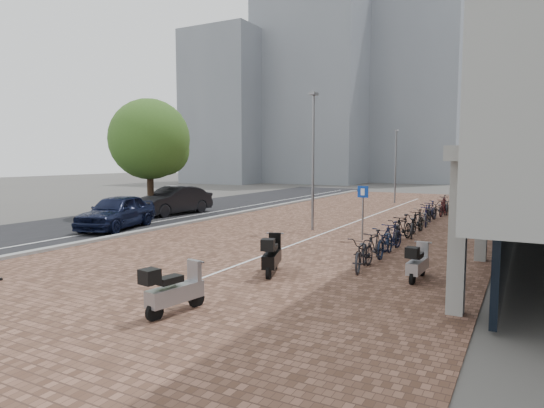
{
  "coord_description": "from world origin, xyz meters",
  "views": [
    {
      "loc": [
        10.05,
        -12.59,
        3.36
      ],
      "look_at": [
        0.0,
        6.0,
        1.3
      ],
      "focal_mm": 31.31,
      "sensor_mm": 36.0,
      "label": 1
    }
  ],
  "objects_px": {
    "car_dark": "(173,201)",
    "scooter_front": "(418,262)",
    "car_navy": "(117,212)",
    "parking_sign": "(363,205)",
    "scooter_back": "(175,289)",
    "scooter_mid": "(272,255)"
  },
  "relations": [
    {
      "from": "car_dark",
      "to": "scooter_front",
      "type": "xyz_separation_m",
      "value": [
        15.93,
        -8.74,
        -0.32
      ]
    },
    {
      "from": "car_navy",
      "to": "scooter_front",
      "type": "height_order",
      "value": "car_navy"
    },
    {
      "from": "parking_sign",
      "to": "car_navy",
      "type": "bearing_deg",
      "value": -157.24
    },
    {
      "from": "car_navy",
      "to": "scooter_back",
      "type": "bearing_deg",
      "value": -53.21
    },
    {
      "from": "scooter_front",
      "to": "scooter_mid",
      "type": "relative_size",
      "value": 0.89
    },
    {
      "from": "car_dark",
      "to": "scooter_mid",
      "type": "relative_size",
      "value": 3.01
    },
    {
      "from": "car_navy",
      "to": "scooter_front",
      "type": "distance_m",
      "value": 14.84
    },
    {
      "from": "scooter_mid",
      "to": "scooter_back",
      "type": "height_order",
      "value": "scooter_mid"
    },
    {
      "from": "car_dark",
      "to": "car_navy",
      "type": "bearing_deg",
      "value": -70.29
    },
    {
      "from": "scooter_mid",
      "to": "parking_sign",
      "type": "xyz_separation_m",
      "value": [
        0.57,
        6.68,
        0.9
      ]
    },
    {
      "from": "scooter_front",
      "to": "scooter_back",
      "type": "relative_size",
      "value": 0.92
    },
    {
      "from": "car_navy",
      "to": "scooter_back",
      "type": "height_order",
      "value": "car_navy"
    },
    {
      "from": "scooter_back",
      "to": "parking_sign",
      "type": "distance_m",
      "value": 10.82
    },
    {
      "from": "car_navy",
      "to": "scooter_mid",
      "type": "relative_size",
      "value": 2.85
    },
    {
      "from": "scooter_back",
      "to": "car_dark",
      "type": "bearing_deg",
      "value": 139.61
    },
    {
      "from": "scooter_front",
      "to": "scooter_back",
      "type": "bearing_deg",
      "value": -124.22
    },
    {
      "from": "scooter_mid",
      "to": "scooter_front",
      "type": "bearing_deg",
      "value": -0.91
    },
    {
      "from": "scooter_mid",
      "to": "parking_sign",
      "type": "bearing_deg",
      "value": 65.82
    },
    {
      "from": "scooter_back",
      "to": "scooter_mid",
      "type": "bearing_deg",
      "value": 97.25
    },
    {
      "from": "scooter_mid",
      "to": "car_navy",
      "type": "bearing_deg",
      "value": 138.88
    },
    {
      "from": "car_navy",
      "to": "car_dark",
      "type": "height_order",
      "value": "car_dark"
    },
    {
      "from": "scooter_mid",
      "to": "parking_sign",
      "type": "height_order",
      "value": "parking_sign"
    }
  ]
}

